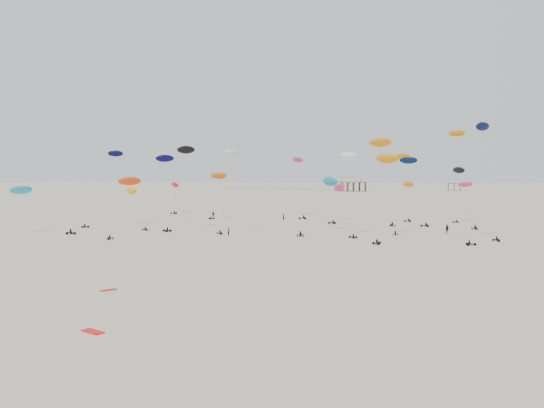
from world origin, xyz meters
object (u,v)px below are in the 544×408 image
(pavilion_small, at_px, (454,186))
(rig_4, at_px, (16,197))
(pavilion_main, at_px, (351,185))
(rig_9, at_px, (299,172))
(rig_0, at_px, (126,201))
(spectator_0, at_px, (229,236))

(pavilion_small, relative_size, rig_4, 0.74)
(pavilion_main, bearing_deg, rig_9, -88.75)
(pavilion_small, xyz_separation_m, rig_0, (-92.22, -291.86, 3.56))
(pavilion_small, bearing_deg, spectator_0, -103.57)
(rig_0, bearing_deg, pavilion_main, -107.00)
(rig_0, bearing_deg, spectator_0, 173.48)
(rig_0, bearing_deg, rig_4, 1.73)
(rig_0, relative_size, spectator_0, 6.95)
(pavilion_small, bearing_deg, rig_4, -111.15)
(pavilion_main, height_order, rig_9, rig_9)
(rig_4, bearing_deg, pavilion_small, -152.04)
(rig_4, height_order, rig_9, rig_9)
(rig_4, bearing_deg, rig_9, -169.98)
(pavilion_main, height_order, rig_4, rig_4)
(pavilion_main, relative_size, rig_9, 0.99)
(pavilion_small, relative_size, rig_0, 0.62)
(pavilion_main, relative_size, pavilion_small, 2.33)
(pavilion_main, relative_size, spectator_0, 10.01)
(spectator_0, bearing_deg, pavilion_small, -45.56)
(pavilion_main, distance_m, rig_0, 262.81)
(rig_4, bearing_deg, spectator_0, 148.97)
(rig_9, bearing_deg, rig_0, 133.83)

